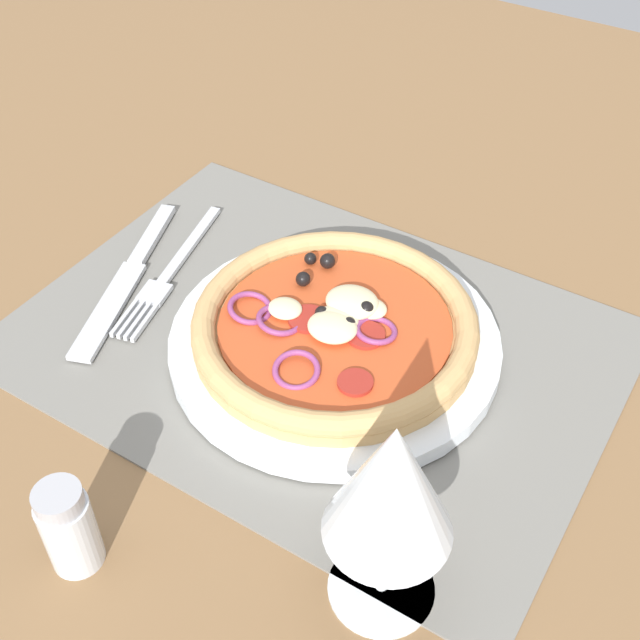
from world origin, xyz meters
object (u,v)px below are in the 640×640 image
pizza (335,325)px  pepper_shaker (69,528)px  fork (167,276)px  knife (127,278)px  wine_glass (391,486)px  plate (335,342)px

pizza → pepper_shaker: size_ratio=3.20×
pepper_shaker → fork: bearing=-62.2°
pizza → knife: pizza is taller
fork → pepper_shaker: size_ratio=2.66×
wine_glass → pepper_shaker: 19.82cm
wine_glass → plate: bearing=-50.8°
pepper_shaker → knife: bearing=-54.9°
knife → pizza: bearing=77.2°
fork → knife: (2.62, 2.08, 0.03)cm
fork → plate: bearing=77.5°
plate → pepper_shaker: 23.95cm
plate → pizza: (0.03, 0.01, 1.80)cm
fork → knife: 3.34cm
knife → wine_glass: 35.54cm
knife → pepper_shaker: (-14.87, 21.13, 2.60)cm
plate → knife: 19.09cm
pizza → pepper_shaker: pepper_shaker is taller
plate → fork: (16.32, 0.29, -0.47)cm
wine_glass → pepper_shaker: wine_glass is taller
wine_glass → pepper_shaker: bearing=25.6°
wine_glass → pepper_shaker: size_ratio=2.22×
plate → wine_glass: 22.02cm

